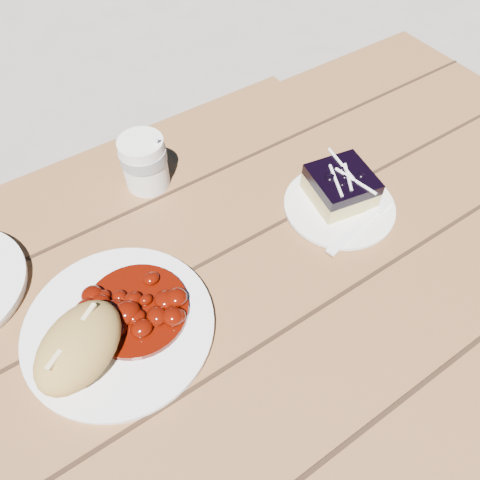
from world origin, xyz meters
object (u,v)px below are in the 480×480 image
dessert_plate (339,207)px  coffee_cup (144,163)px  picnic_table (107,427)px  main_plate (120,328)px  bread_roll (79,346)px  blueberry_cake (341,186)px

dessert_plate → coffee_cup: bearing=135.5°
picnic_table → main_plate: main_plate is taller
dessert_plate → coffee_cup: size_ratio=1.89×
picnic_table → coffee_cup: size_ratio=21.12×
bread_roll → blueberry_cake: 0.47m
picnic_table → coffee_cup: bearing=49.1°
main_plate → coffee_cup: coffee_cup is taller
blueberry_cake → bread_roll: bearing=-165.0°
coffee_cup → blueberry_cake: bearing=-41.4°
main_plate → coffee_cup: bearing=55.2°
main_plate → blueberry_cake: (0.41, 0.02, 0.03)m
picnic_table → dessert_plate: size_ratio=11.17×
picnic_table → main_plate: 0.19m
picnic_table → bread_roll: size_ratio=14.95×
main_plate → blueberry_cake: 0.41m
bread_roll → dessert_plate: (0.46, 0.02, -0.05)m
blueberry_cake → picnic_table: bearing=-162.1°
blueberry_cake → coffee_cup: 0.33m
main_plate → coffee_cup: (0.16, 0.24, 0.04)m
bread_roll → blueberry_cake: size_ratio=1.20×
picnic_table → blueberry_cake: bearing=7.5°
picnic_table → dessert_plate: (0.48, 0.05, 0.17)m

